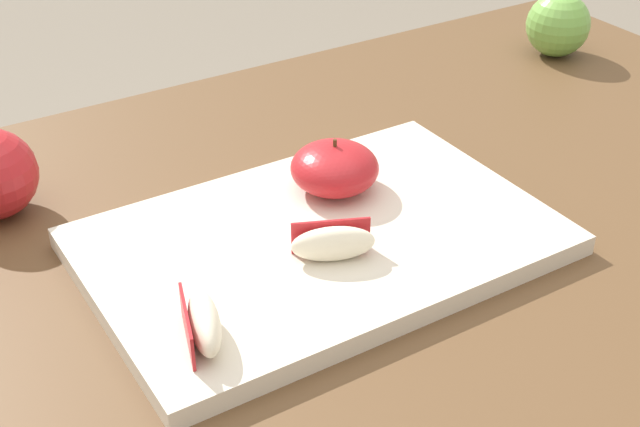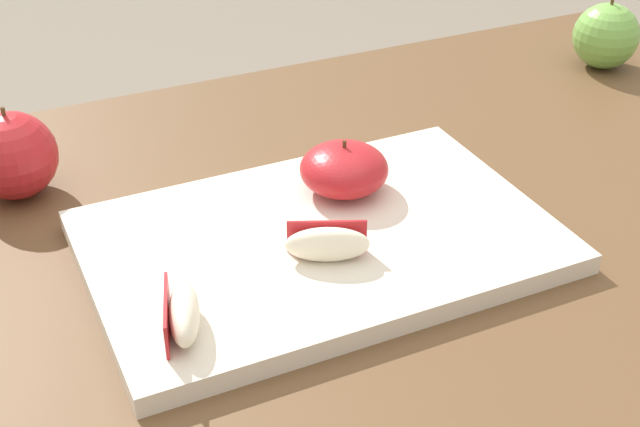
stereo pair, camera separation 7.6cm
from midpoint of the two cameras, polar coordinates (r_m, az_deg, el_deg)
The scene contains 7 objects.
dining_table at distance 0.86m, azimuth 6.17°, elevation -8.31°, with size 1.21×0.82×0.75m.
cutting_board at distance 0.77m, azimuth 2.80°, elevation -1.93°, with size 0.40×0.27×0.02m.
apple_half_skin_up at distance 0.82m, azimuth 4.38°, elevation 2.87°, with size 0.08×0.08×0.05m.
apple_wedge_back at distance 0.73m, azimuth 3.46°, elevation -2.07°, with size 0.07×0.05×0.03m.
apple_wedge_near_knife at distance 0.66m, azimuth -5.67°, elevation -6.60°, with size 0.04×0.07×0.03m.
whole_apple_crimson at distance 0.88m, azimuth -17.09°, elevation 3.56°, with size 0.09×0.09×0.09m.
whole_apple_granny_green at distance 1.20m, azimuth 19.91°, elevation 10.78°, with size 0.08×0.08×0.09m.
Camera 2 is at (-0.32, -0.56, 1.19)m, focal length 49.14 mm.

